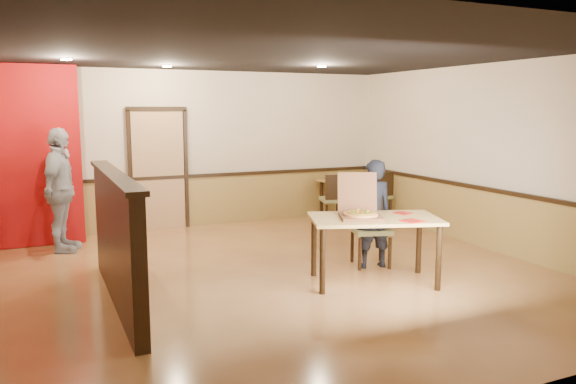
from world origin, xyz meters
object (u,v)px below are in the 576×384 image
object	(u,v)px
side_chair_left	(335,197)
pizza_box	(360,212)
diner_chair	(370,225)
side_table	(341,189)
side_chair_right	(379,194)
diner	(373,214)
main_table	(374,226)
condiment	(341,177)
passerby	(60,190)

from	to	relation	value
side_chair_left	pizza_box	bearing A→B (deg)	79.42
side_chair_left	pizza_box	world-z (taller)	pizza_box
diner_chair	side_table	world-z (taller)	diner_chair
side_chair_right	diner	world-z (taller)	diner
main_table	side_chair_left	bearing A→B (deg)	87.74
diner_chair	side_chair_right	bearing A→B (deg)	70.73
main_table	pizza_box	world-z (taller)	pizza_box
side_chair_left	side_chair_right	distance (m)	0.93
side_chair_left	diner_chair	bearing A→B (deg)	84.90
main_table	pizza_box	size ratio (longest dim) A/B	2.42
main_table	diner_chair	size ratio (longest dim) A/B	1.73
side_chair_left	diner	world-z (taller)	diner
side_table	diner	xyz separation A→B (m)	(-1.34, -3.21, 0.15)
pizza_box	main_table	bearing A→B (deg)	1.97
side_chair_right	main_table	bearing A→B (deg)	44.94
diner_chair	diner	distance (m)	0.24
side_chair_left	side_table	size ratio (longest dim) A/B	1.22
main_table	condiment	size ratio (longest dim) A/B	12.25
passerby	condiment	bearing A→B (deg)	-64.59
side_chair_left	pizza_box	size ratio (longest dim) A/B	1.34
side_chair_right	pizza_box	world-z (taller)	pizza_box
diner	passerby	bearing A→B (deg)	-26.17
side_chair_left	side_chair_right	xyz separation A→B (m)	(0.93, -0.00, -0.00)
side_chair_right	condiment	distance (m)	0.80
pizza_box	side_chair_left	bearing A→B (deg)	87.79
side_chair_right	side_table	size ratio (longest dim) A/B	1.21
pizza_box	condiment	world-z (taller)	pizza_box
side_table	passerby	size ratio (longest dim) A/B	0.43
side_chair_right	diner_chair	bearing A→B (deg)	43.45
passerby	pizza_box	distance (m)	4.52
side_chair_left	condiment	bearing A→B (deg)	-114.56
main_table	side_chair_right	size ratio (longest dim) A/B	1.82
side_chair_left	diner	bearing A→B (deg)	84.96
side_table	diner_chair	bearing A→B (deg)	-112.82
diner_chair	main_table	bearing A→B (deg)	-102.48
diner_chair	side_chair_left	xyz separation A→B (m)	(0.82, 2.45, -0.02)
diner	passerby	distance (m)	4.59
main_table	diner	bearing A→B (deg)	77.56
diner_chair	diner	bearing A→B (deg)	-91.30
side_chair_left	passerby	world-z (taller)	passerby
side_chair_left	pizza_box	distance (m)	3.45
diner_chair	passerby	distance (m)	4.56
main_table	pizza_box	bearing A→B (deg)	178.96
side_chair_right	condiment	xyz separation A→B (m)	(-0.50, 0.55, 0.30)
diner_chair	side_table	bearing A→B (deg)	83.54
side_table	condiment	bearing A→B (deg)	-117.01
side_chair_right	side_table	bearing A→B (deg)	-64.12
side_chair_right	side_table	world-z (taller)	side_chair_right
side_table	pizza_box	distance (m)	4.20
diner	diner_chair	bearing A→B (deg)	-98.98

